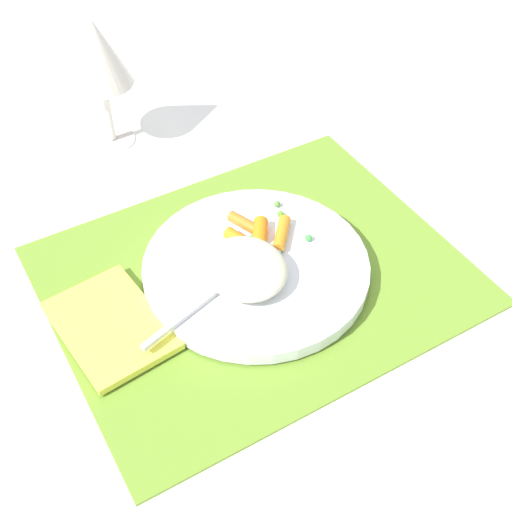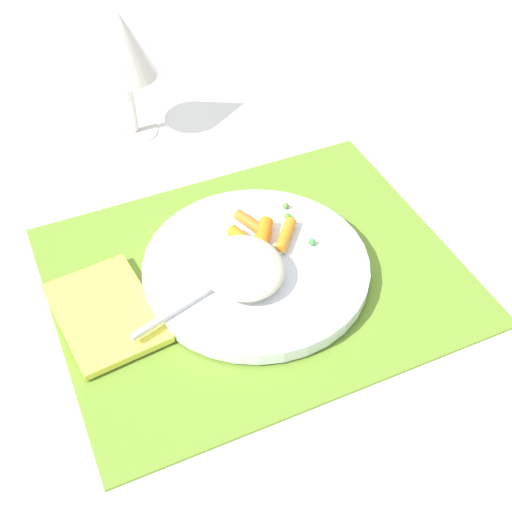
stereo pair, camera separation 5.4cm
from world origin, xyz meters
TOP-DOWN VIEW (x-y plane):
  - ground_plane at (0.00, 0.00)m, footprint 2.40×2.40m
  - placemat at (0.00, 0.00)m, footprint 0.43×0.35m
  - plate at (0.00, 0.00)m, footprint 0.24×0.24m
  - rice_mound at (-0.02, -0.01)m, footprint 0.08×0.09m
  - carrot_portion at (0.02, 0.03)m, footprint 0.08×0.08m
  - pea_scatter at (0.02, 0.02)m, footprint 0.08×0.07m
  - fork at (-0.04, -0.01)m, footprint 0.19×0.07m
  - wine_glass at (-0.04, 0.31)m, footprint 0.08×0.08m
  - napkin at (-0.16, 0.01)m, footprint 0.11×0.14m

SIDE VIEW (x-z plane):
  - ground_plane at x=0.00m, z-range 0.00..0.00m
  - placemat at x=0.00m, z-range 0.00..0.01m
  - napkin at x=-0.16m, z-range 0.01..0.01m
  - plate at x=0.00m, z-range 0.01..0.02m
  - fork at x=-0.04m, z-range 0.02..0.03m
  - pea_scatter at x=0.02m, z-range 0.02..0.03m
  - carrot_portion at x=0.02m, z-range 0.02..0.04m
  - rice_mound at x=-0.02m, z-range 0.02..0.05m
  - wine_glass at x=-0.04m, z-range 0.04..0.21m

